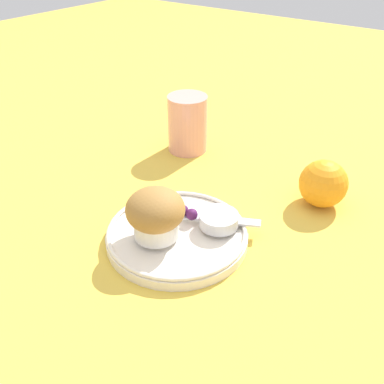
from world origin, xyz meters
The scene contains 8 objects.
ground_plane centered at (0.00, 0.00, 0.00)m, with size 3.00×3.00×0.00m, color gold.
plate centered at (0.01, 0.01, 0.01)m, with size 0.20×0.20×0.02m.
muffin centered at (-0.01, -0.02, 0.06)m, with size 0.08×0.08×0.07m.
cream_ramekin centered at (0.05, 0.05, 0.03)m, with size 0.06×0.06×0.02m.
berry_pair centered at (0.00, 0.04, 0.03)m, with size 0.03×0.02×0.02m.
butter_knife centered at (0.02, 0.05, 0.02)m, with size 0.16×0.09×0.00m.
orange_fruit centered at (0.13, 0.22, 0.04)m, with size 0.07×0.07×0.07m.
juice_glass centered at (-0.15, 0.24, 0.05)m, with size 0.08×0.08×0.11m.
Camera 1 is at (0.30, -0.36, 0.39)m, focal length 40.00 mm.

